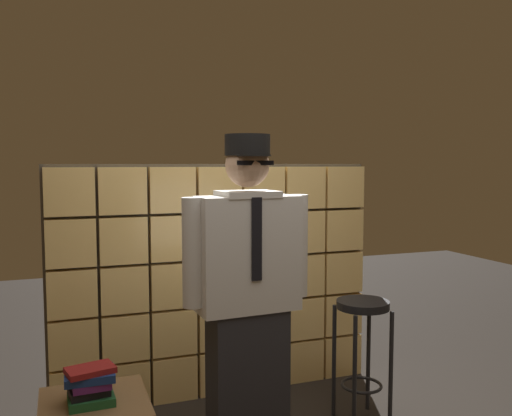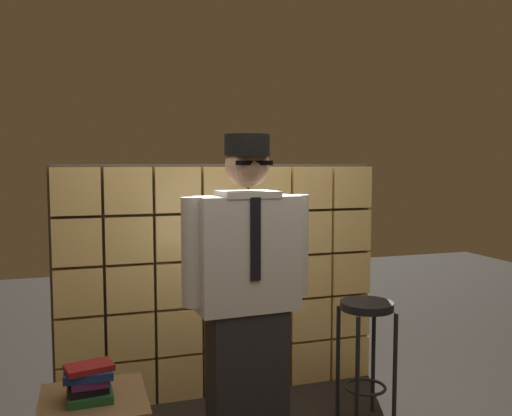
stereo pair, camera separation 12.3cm
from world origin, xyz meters
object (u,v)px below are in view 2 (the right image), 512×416
standing_person (247,296)px  side_table (94,411)px  book_stack (89,382)px  bar_stool (366,333)px

standing_person → side_table: (-0.82, -0.06, -0.51)m
side_table → book_stack: (-0.02, -0.02, 0.16)m
standing_person → bar_stool: bearing=11.4°
book_stack → bar_stool: bearing=10.1°
standing_person → book_stack: standing_person is taller
standing_person → bar_stool: 0.97m
book_stack → side_table: bearing=52.1°
standing_person → side_table: bearing=-179.3°
side_table → book_stack: size_ratio=2.11×
standing_person → side_table: 0.97m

